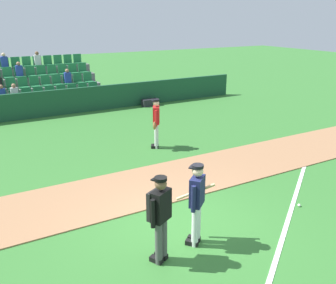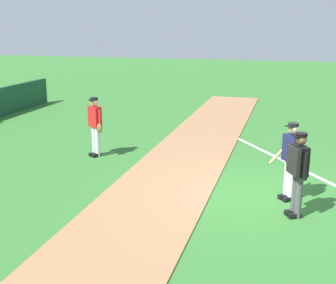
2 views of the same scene
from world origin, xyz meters
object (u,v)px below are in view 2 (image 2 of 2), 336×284
umpire_home_plate (298,170)px  runner_red_jersey (95,125)px  baseball (288,159)px  batter_navy_jersey (291,158)px

umpire_home_plate → runner_red_jersey: size_ratio=1.00×
runner_red_jersey → baseball: 5.71m
umpire_home_plate → runner_red_jersey: same height
umpire_home_plate → runner_red_jersey: (2.90, 5.71, -0.04)m
batter_navy_jersey → umpire_home_plate: size_ratio=1.00×
umpire_home_plate → baseball: bearing=2.6°
batter_navy_jersey → umpire_home_plate: 0.92m
batter_navy_jersey → umpire_home_plate: bearing=-170.8°
umpire_home_plate → baseball: 4.10m
batter_navy_jersey → runner_red_jersey: bearing=70.3°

